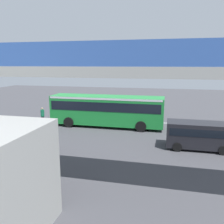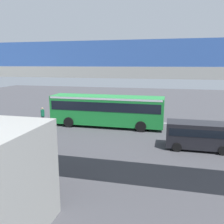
% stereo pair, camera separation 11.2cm
% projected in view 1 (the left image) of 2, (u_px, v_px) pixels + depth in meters
% --- Properties ---
extents(ground, '(80.00, 80.00, 0.00)m').
position_uv_depth(ground, '(119.00, 127.00, 24.70)').
color(ground, '#424247').
extents(city_bus, '(11.54, 2.85, 3.15)m').
position_uv_depth(city_bus, '(107.00, 108.00, 24.48)').
color(city_bus, '#1E8C38').
rests_on(city_bus, ground).
extents(parked_van, '(4.80, 2.17, 2.05)m').
position_uv_depth(parked_van, '(199.00, 134.00, 18.05)').
color(parked_van, black).
rests_on(parked_van, ground).
extents(bicycle_black, '(1.77, 0.44, 0.96)m').
position_uv_depth(bicycle_black, '(223.00, 135.00, 20.38)').
color(bicycle_black, black).
rests_on(bicycle_black, ground).
extents(pedestrian, '(0.38, 0.38, 1.79)m').
position_uv_depth(pedestrian, '(43.00, 116.00, 25.61)').
color(pedestrian, '#2D2D38').
rests_on(pedestrian, ground).
extents(traffic_sign, '(0.08, 0.60, 2.80)m').
position_uv_depth(traffic_sign, '(147.00, 105.00, 26.48)').
color(traffic_sign, slate).
rests_on(traffic_sign, ground).
extents(lane_dash_leftmost, '(2.00, 0.20, 0.01)m').
position_uv_depth(lane_dash_leftmost, '(197.00, 125.00, 25.39)').
color(lane_dash_leftmost, silver).
rests_on(lane_dash_leftmost, ground).
extents(lane_dash_left, '(2.00, 0.20, 0.01)m').
position_uv_depth(lane_dash_left, '(159.00, 123.00, 26.28)').
color(lane_dash_left, silver).
rests_on(lane_dash_left, ground).
extents(lane_dash_centre, '(2.00, 0.20, 0.01)m').
position_uv_depth(lane_dash_centre, '(123.00, 121.00, 27.18)').
color(lane_dash_centre, silver).
rests_on(lane_dash_centre, ground).
extents(lane_dash_right, '(2.00, 0.20, 0.01)m').
position_uv_depth(lane_dash_right, '(90.00, 119.00, 28.07)').
color(lane_dash_right, silver).
rests_on(lane_dash_right, ground).
extents(lane_dash_rightmost, '(2.00, 0.20, 0.01)m').
position_uv_depth(lane_dash_rightmost, '(59.00, 117.00, 28.97)').
color(lane_dash_rightmost, silver).
rests_on(lane_dash_rightmost, ground).
extents(pedestrian_overpass, '(25.55, 2.60, 7.36)m').
position_uv_depth(pedestrian_overpass, '(72.00, 82.00, 12.19)').
color(pedestrian_overpass, '#9E9E99').
rests_on(pedestrian_overpass, ground).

